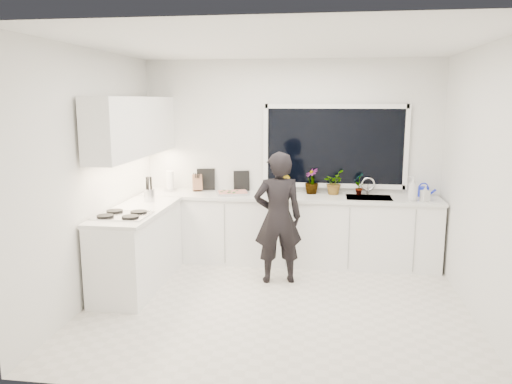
# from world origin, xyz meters

# --- Properties ---
(floor) EXTENTS (4.00, 3.50, 0.02)m
(floor) POSITION_xyz_m (0.00, 0.00, -0.01)
(floor) COLOR beige
(floor) RESTS_ON ground
(wall_back) EXTENTS (4.00, 0.02, 2.70)m
(wall_back) POSITION_xyz_m (0.00, 1.76, 1.35)
(wall_back) COLOR white
(wall_back) RESTS_ON ground
(wall_left) EXTENTS (0.02, 3.50, 2.70)m
(wall_left) POSITION_xyz_m (-2.01, 0.00, 1.35)
(wall_left) COLOR white
(wall_left) RESTS_ON ground
(wall_right) EXTENTS (0.02, 3.50, 2.70)m
(wall_right) POSITION_xyz_m (2.01, 0.00, 1.35)
(wall_right) COLOR white
(wall_right) RESTS_ON ground
(ceiling) EXTENTS (4.00, 3.50, 0.02)m
(ceiling) POSITION_xyz_m (0.00, 0.00, 2.71)
(ceiling) COLOR white
(ceiling) RESTS_ON wall_back
(window) EXTENTS (1.80, 0.02, 1.00)m
(window) POSITION_xyz_m (0.60, 1.73, 1.55)
(window) COLOR black
(window) RESTS_ON wall_back
(base_cabinets_back) EXTENTS (3.92, 0.58, 0.88)m
(base_cabinets_back) POSITION_xyz_m (0.00, 1.45, 0.44)
(base_cabinets_back) COLOR white
(base_cabinets_back) RESTS_ON floor
(base_cabinets_left) EXTENTS (0.58, 1.60, 0.88)m
(base_cabinets_left) POSITION_xyz_m (-1.67, 0.35, 0.44)
(base_cabinets_left) COLOR white
(base_cabinets_left) RESTS_ON floor
(countertop_back) EXTENTS (3.94, 0.62, 0.04)m
(countertop_back) POSITION_xyz_m (0.00, 1.44, 0.90)
(countertop_back) COLOR silver
(countertop_back) RESTS_ON base_cabinets_back
(countertop_left) EXTENTS (0.62, 1.60, 0.04)m
(countertop_left) POSITION_xyz_m (-1.67, 0.35, 0.90)
(countertop_left) COLOR silver
(countertop_left) RESTS_ON base_cabinets_left
(upper_cabinets) EXTENTS (0.34, 2.10, 0.70)m
(upper_cabinets) POSITION_xyz_m (-1.79, 0.70, 1.85)
(upper_cabinets) COLOR white
(upper_cabinets) RESTS_ON wall_left
(sink) EXTENTS (0.58, 0.42, 0.14)m
(sink) POSITION_xyz_m (1.05, 1.45, 0.87)
(sink) COLOR silver
(sink) RESTS_ON countertop_back
(faucet) EXTENTS (0.03, 0.03, 0.22)m
(faucet) POSITION_xyz_m (1.05, 1.65, 1.03)
(faucet) COLOR silver
(faucet) RESTS_ON countertop_back
(stovetop) EXTENTS (0.56, 0.48, 0.03)m
(stovetop) POSITION_xyz_m (-1.69, -0.00, 0.94)
(stovetop) COLOR black
(stovetop) RESTS_ON countertop_left
(person) EXTENTS (0.65, 0.50, 1.58)m
(person) POSITION_xyz_m (-0.06, 0.70, 0.79)
(person) COLOR black
(person) RESTS_ON floor
(pizza_tray) EXTENTS (0.48, 0.41, 0.03)m
(pizza_tray) POSITION_xyz_m (-0.74, 1.42, 0.94)
(pizza_tray) COLOR silver
(pizza_tray) RESTS_ON countertop_back
(pizza) EXTENTS (0.44, 0.36, 0.01)m
(pizza) POSITION_xyz_m (-0.74, 1.42, 0.95)
(pizza) COLOR #AE2A17
(pizza) RESTS_ON pizza_tray
(watering_can) EXTENTS (0.15, 0.15, 0.13)m
(watering_can) POSITION_xyz_m (1.76, 1.61, 0.98)
(watering_can) COLOR #1525CB
(watering_can) RESTS_ON countertop_back
(paper_towel_roll) EXTENTS (0.14, 0.14, 0.26)m
(paper_towel_roll) POSITION_xyz_m (-1.64, 1.55, 1.05)
(paper_towel_roll) COLOR silver
(paper_towel_roll) RESTS_ON countertop_back
(knife_block) EXTENTS (0.16, 0.14, 0.22)m
(knife_block) POSITION_xyz_m (-1.27, 1.59, 1.03)
(knife_block) COLOR #946744
(knife_block) RESTS_ON countertop_back
(utensil_crock) EXTENTS (0.14, 0.14, 0.16)m
(utensil_crock) POSITION_xyz_m (-1.67, 0.80, 1.00)
(utensil_crock) COLOR silver
(utensil_crock) RESTS_ON countertop_left
(picture_frame_large) EXTENTS (0.22, 0.07, 0.28)m
(picture_frame_large) POSITION_xyz_m (-0.66, 1.69, 1.06)
(picture_frame_large) COLOR black
(picture_frame_large) RESTS_ON countertop_back
(picture_frame_small) EXTENTS (0.25, 0.07, 0.30)m
(picture_frame_small) POSITION_xyz_m (-1.17, 1.69, 1.07)
(picture_frame_small) COLOR black
(picture_frame_small) RESTS_ON countertop_back
(herb_plants) EXTENTS (1.15, 0.32, 0.34)m
(herb_plants) POSITION_xyz_m (0.49, 1.61, 1.08)
(herb_plants) COLOR #26662D
(herb_plants) RESTS_ON countertop_back
(soap_bottles) EXTENTS (0.28, 0.14, 0.31)m
(soap_bottles) POSITION_xyz_m (1.61, 1.30, 1.06)
(soap_bottles) COLOR #D8BF66
(soap_bottles) RESTS_ON countertop_back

